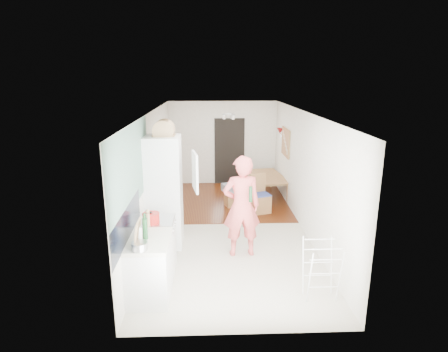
{
  "coord_description": "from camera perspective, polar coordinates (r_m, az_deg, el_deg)",
  "views": [
    {
      "loc": [
        -0.39,
        -7.6,
        3.22
      ],
      "look_at": [
        -0.09,
        0.2,
        1.12
      ],
      "focal_mm": 30.0,
      "sensor_mm": 36.0,
      "label": 1
    }
  ],
  "objects": [
    {
      "name": "bottle_a",
      "position": [
        5.57,
        -11.93,
        -7.88
      ],
      "size": [
        0.09,
        0.09,
        0.31
      ],
      "primitive_type": "cylinder",
      "rotation": [
        0.0,
        0.0,
        0.33
      ],
      "color": "#194320",
      "rests_on": "worktop"
    },
    {
      "name": "room_shell",
      "position": [
        7.86,
        0.71,
        0.56
      ],
      "size": [
        3.2,
        7.0,
        2.5
      ],
      "primitive_type": null,
      "color": "white",
      "rests_on": "ground"
    },
    {
      "name": "red_casserole",
      "position": [
        6.17,
        -11.05,
        -6.31
      ],
      "size": [
        0.28,
        0.28,
        0.16
      ],
      "primitive_type": "cylinder",
      "rotation": [
        0.0,
        0.0,
        0.01
      ],
      "color": "red",
      "rests_on": "cooker_top"
    },
    {
      "name": "drying_rack",
      "position": [
        5.85,
        14.56,
        -13.77
      ],
      "size": [
        0.46,
        0.42,
        0.89
      ],
      "primitive_type": null,
      "rotation": [
        0.0,
        0.0,
        -0.01
      ],
      "color": "white",
      "rests_on": "floor"
    },
    {
      "name": "wall_sconce",
      "position": [
        10.44,
        8.54,
        6.81
      ],
      "size": [
        0.18,
        0.18,
        0.16
      ],
      "primitive_type": "cone",
      "color": "maroon",
      "rests_on": "room_shell"
    },
    {
      "name": "range_cooker",
      "position": [
        6.5,
        -10.22,
        -10.51
      ],
      "size": [
        0.6,
        0.6,
        0.88
      ],
      "primitive_type": "cube",
      "color": "white",
      "rests_on": "room_shell"
    },
    {
      "name": "bottle_c",
      "position": [
        5.54,
        -12.82,
        -8.64
      ],
      "size": [
        0.1,
        0.1,
        0.22
      ],
      "primitive_type": "cylinder",
      "rotation": [
        0.0,
        0.0,
        -0.07
      ],
      "color": "silver",
      "rests_on": "worktop"
    },
    {
      "name": "steel_pan",
      "position": [
        5.3,
        -12.72,
        -10.38
      ],
      "size": [
        0.23,
        0.23,
        0.11
      ],
      "primitive_type": "cylinder",
      "rotation": [
        0.0,
        0.0,
        -0.06
      ],
      "color": "#B0B0B2",
      "rests_on": "worktop"
    },
    {
      "name": "pinboard",
      "position": [
        9.85,
        9.41,
        5.11
      ],
      "size": [
        0.03,
        0.9,
        0.7
      ],
      "primitive_type": "cube",
      "color": "tan",
      "rests_on": "room_shell"
    },
    {
      "name": "held_bottle",
      "position": [
        6.51,
        4.08,
        -2.77
      ],
      "size": [
        0.06,
        0.06,
        0.28
      ],
      "primitive_type": "cylinder",
      "color": "#194320",
      "rests_on": "person"
    },
    {
      "name": "floor",
      "position": [
        8.27,
        0.68,
        -7.85
      ],
      "size": [
        3.2,
        7.0,
        0.01
      ],
      "primitive_type": "cube",
      "color": "#BFB4A1",
      "rests_on": "ground"
    },
    {
      "name": "bottle_b",
      "position": [
        5.71,
        -11.9,
        -7.56
      ],
      "size": [
        0.07,
        0.07,
        0.27
      ],
      "primitive_type": "cylinder",
      "rotation": [
        0.0,
        0.0,
        -0.1
      ],
      "color": "#194320",
      "rests_on": "worktop"
    },
    {
      "name": "grey_drape",
      "position": [
        9.4,
        1.17,
        -1.84
      ],
      "size": [
        0.53,
        0.53,
        0.19
      ],
      "primitive_type": "cube",
      "rotation": [
        0.0,
        0.0,
        0.33
      ],
      "color": "slate",
      "rests_on": "stool"
    },
    {
      "name": "pinboard_frame",
      "position": [
        9.85,
        9.33,
        5.11
      ],
      "size": [
        0.0,
        0.94,
        0.74
      ],
      "primitive_type": "cube",
      "color": "olive",
      "rests_on": "room_shell"
    },
    {
      "name": "bread_bin",
      "position": [
        6.97,
        -9.15,
        6.93
      ],
      "size": [
        0.45,
        0.43,
        0.21
      ],
      "primitive_type": null,
      "rotation": [
        0.0,
        0.0,
        0.13
      ],
      "color": "tan",
      "rests_on": "fridge_housing"
    },
    {
      "name": "cooker_top",
      "position": [
        6.32,
        -10.41,
        -6.74
      ],
      "size": [
        0.6,
        0.6,
        0.04
      ],
      "primitive_type": "cube",
      "color": "#B0B0B2",
      "rests_on": "room_shell"
    },
    {
      "name": "pepper_mill_back",
      "position": [
        6.08,
        -11.5,
        -6.44
      ],
      "size": [
        0.07,
        0.07,
        0.2
      ],
      "primitive_type": "cylinder",
      "rotation": [
        0.0,
        0.0,
        -0.28
      ],
      "color": "tan",
      "rests_on": "worktop"
    },
    {
      "name": "wood_floor_overlay",
      "position": [
        9.99,
        0.16,
        -3.69
      ],
      "size": [
        3.2,
        3.3,
        0.01
      ],
      "primitive_type": "cube",
      "color": "#582C0B",
      "rests_on": "room_shell"
    },
    {
      "name": "stool",
      "position": [
        9.48,
        1.15,
        -3.52
      ],
      "size": [
        0.38,
        0.38,
        0.39
      ],
      "primitive_type": null,
      "rotation": [
        0.0,
        0.0,
        0.32
      ],
      "color": "olive",
      "rests_on": "floor"
    },
    {
      "name": "dining_table",
      "position": [
        10.37,
        6.56,
        -1.7
      ],
      "size": [
        0.96,
        1.48,
        0.49
      ],
      "primitive_type": "imported",
      "rotation": [
        0.0,
        0.0,
        1.71
      ],
      "color": "olive",
      "rests_on": "floor"
    },
    {
      "name": "person",
      "position": [
        6.71,
        2.71,
        -3.29
      ],
      "size": [
        0.85,
        0.6,
        2.21
      ],
      "primitive_type": "imported",
      "rotation": [
        0.0,
        0.0,
        3.23
      ],
      "color": "#E25755",
      "rests_on": "floor"
    },
    {
      "name": "fridge_door",
      "position": [
        6.74,
        -4.44,
        0.68
      ],
      "size": [
        0.14,
        0.56,
        0.7
      ],
      "primitive_type": "cube",
      "rotation": [
        0.0,
        0.0,
        -1.4
      ],
      "color": "white",
      "rests_on": "room_shell"
    },
    {
      "name": "dining_chair",
      "position": [
        9.03,
        5.65,
        -2.73
      ],
      "size": [
        0.5,
        0.5,
        0.94
      ],
      "primitive_type": null,
      "rotation": [
        0.0,
        0.0,
        0.3
      ],
      "color": "olive",
      "rests_on": "floor"
    },
    {
      "name": "doorway_recess",
      "position": [
        11.32,
        0.84,
        3.76
      ],
      "size": [
        0.9,
        0.04,
        2.0
      ],
      "primitive_type": "cube",
      "color": "black",
      "rests_on": "room_shell"
    },
    {
      "name": "fridge_housing",
      "position": [
        7.21,
        -9.13,
        -2.44
      ],
      "size": [
        0.66,
        0.66,
        2.15
      ],
      "primitive_type": "cube",
      "color": "white",
      "rests_on": "room_shell"
    },
    {
      "name": "fridge_interior",
      "position": [
        7.05,
        -6.79,
        1.26
      ],
      "size": [
        0.02,
        0.52,
        0.66
      ],
      "primitive_type": "cube",
      "color": "white",
      "rests_on": "room_shell"
    },
    {
      "name": "sage_wall_panel",
      "position": [
        5.89,
        -13.9,
        1.18
      ],
      "size": [
        0.02,
        3.0,
        1.3
      ],
      "primitive_type": "cube",
      "color": "gray",
      "rests_on": "room_shell"
    },
    {
      "name": "worktop",
      "position": [
        5.64,
        -11.47,
        -9.65
      ],
      "size": [
        0.62,
        0.92,
        0.06
      ],
      "primitive_type": "cube",
      "color": "silver",
      "rests_on": "room_shell"
    },
    {
      "name": "pepper_mill_front",
      "position": [
        6.01,
        -11.52,
        -6.6
      ],
      "size": [
        0.07,
        0.07,
        0.23
      ],
      "primitive_type": "cylinder",
      "rotation": [
        0.0,
        0.0,
        -0.22
      ],
      "color": "tan",
      "rests_on": "worktop"
    },
    {
      "name": "base_cabinet",
      "position": [
        5.85,
        -11.23,
        -13.76
      ],
      "size": [
        0.6,
        0.9,
        0.86
      ],
      "primitive_type": "cube",
      "color": "white",
      "rests_on": "room_shell"
    },
    {
      "name": "chopping_boards",
      "position": [
        5.41,
        -13.05,
        -8.37
      ],
      "size": [
        0.08,
        0.27,
        0.37
      ],
      "primitive_type": null,
      "rotation": [
        0.0,
        0.0,
        -0.14
      ],
      "color": "tan",
      "rests_on": "worktop"
    },
    {
      "name": "tile_splashback",
      "position": [
        5.59,
        -14.51,
        -7.17
      ],
      "size": [
        0.02,
        1.9,
        0.5
      ],
      "primitive_type": "cube",
      "color": "black",
      "rests_on": "room_shell"
    }
  ]
}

